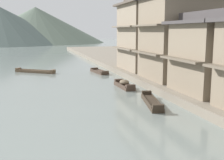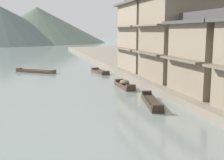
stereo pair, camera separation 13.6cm
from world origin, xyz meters
The scene contains 10 objects.
riverbank_right centered at (15.42, 30.00, 0.31)m, with size 18.00×110.00×0.62m, color slate.
boat_moored_nearest centered at (4.74, 24.81, 0.29)m, with size 1.06×3.57×0.77m.
boat_moored_third centered at (-3.28, 37.41, 0.16)m, with size 5.07×4.04×0.48m.
boat_midriver_drifting centered at (4.65, 34.81, 0.16)m, with size 1.68×3.98×0.47m.
boat_midriver_upstream centered at (4.72, 18.31, 0.18)m, with size 1.80×4.71×0.56m.
house_waterfront_tall centered at (10.08, 18.50, 3.63)m, with size 6.68×6.21×6.14m.
house_waterfront_narrow centered at (10.29, 25.06, 4.92)m, with size 7.11×7.08×8.74m.
house_waterfront_far centered at (9.92, 32.39, 4.91)m, with size 6.37×8.07×8.74m.
hill_far_west centered at (-1.34, 137.50, 8.11)m, with size 62.57×62.57×16.23m, color #5B6B5B.
hill_far_centre centered at (-16.81, 129.21, 7.90)m, with size 61.54×61.54×15.79m, color #4C5B56.
Camera 2 is at (-3.35, -0.25, 5.28)m, focal length 45.42 mm.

